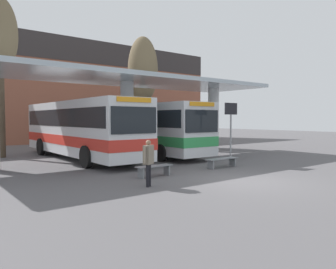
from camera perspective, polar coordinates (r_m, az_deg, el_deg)
name	(u,v)px	position (r m, az deg, el deg)	size (l,w,h in m)	color
ground_plane	(245,181)	(12.93, 13.27, -7.92)	(100.00, 100.00, 0.00)	#565456
townhouse_backdrop	(45,80)	(33.53, -20.64, 8.93)	(40.00, 0.58, 10.47)	brown
station_canopy	(127,89)	(19.49, -7.16, 7.86)	(19.40, 5.73, 4.80)	silver
transit_bus_left_bay	(80,127)	(20.09, -15.12, 1.26)	(2.82, 12.30, 3.37)	silver
transit_bus_center_bay	(147,127)	(21.42, -3.60, 1.29)	(2.81, 10.32, 3.29)	silver
waiting_bench_near_pillar	(222,160)	(16.17, 9.38, -4.49)	(1.92, 0.44, 0.46)	slate
waiting_bench_mid_platform	(154,168)	(13.51, -2.42, -5.92)	(1.62, 0.44, 0.46)	slate
info_sign_platform	(231,121)	(17.30, 10.89, 2.35)	(0.90, 0.09, 3.20)	gray
pedestrian_waiting	(148,158)	(11.45, -3.43, -4.15)	(0.56, 0.42, 1.64)	black
poplar_tree_behind_left	(143,70)	(29.22, -4.40, 11.09)	(2.62, 2.62, 9.54)	#473A2B
poplar_tree_behind_right	(0,38)	(22.91, -27.26, 14.77)	(2.06, 2.06, 9.74)	#473A2B
parked_car_street	(107,132)	(32.91, -10.59, 0.38)	(4.40, 2.27, 2.18)	silver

